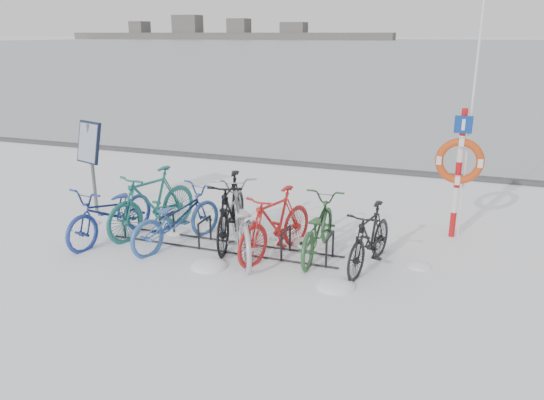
# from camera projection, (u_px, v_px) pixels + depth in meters

# --- Properties ---
(ground) EXTENTS (900.00, 900.00, 0.00)m
(ground) POSITION_uv_depth(u_px,v_px,m) (225.00, 247.00, 8.88)
(ground) COLOR white
(ground) RESTS_ON ground
(ice_sheet) EXTENTS (400.00, 298.00, 0.02)m
(ice_sheet) POSITION_uv_depth(u_px,v_px,m) (455.00, 46.00, 148.10)
(ice_sheet) COLOR #9EA9B3
(ice_sheet) RESTS_ON ground
(quay_edge) EXTENTS (400.00, 0.25, 0.10)m
(quay_edge) POSITION_uv_depth(u_px,v_px,m) (316.00, 165.00, 14.16)
(quay_edge) COLOR #3F3F42
(quay_edge) RESTS_ON ground
(bike_rack) EXTENTS (4.00, 0.48, 0.46)m
(bike_rack) POSITION_uv_depth(u_px,v_px,m) (224.00, 237.00, 8.82)
(bike_rack) COLOR black
(bike_rack) RESTS_ON ground
(info_board) EXTENTS (0.65, 0.40, 1.82)m
(info_board) POSITION_uv_depth(u_px,v_px,m) (90.00, 148.00, 10.20)
(info_board) COLOR #595B5E
(info_board) RESTS_ON ground
(lifebuoy_station) EXTENTS (0.79, 0.22, 4.09)m
(lifebuoy_station) POSITION_uv_depth(u_px,v_px,m) (460.00, 161.00, 8.88)
(lifebuoy_station) COLOR #B90E13
(lifebuoy_station) RESTS_ON ground
(shoreline) EXTENTS (180.00, 12.00, 9.50)m
(shoreline) POSITION_uv_depth(u_px,v_px,m) (218.00, 34.00, 280.60)
(shoreline) COLOR #484848
(shoreline) RESTS_ON ground
(bike_0) EXTENTS (1.00, 2.05, 1.03)m
(bike_0) POSITION_uv_depth(u_px,v_px,m) (111.00, 210.00, 9.11)
(bike_0) COLOR navy
(bike_0) RESTS_ON ground
(bike_1) EXTENTS (1.14, 2.07, 1.20)m
(bike_1) POSITION_uv_depth(u_px,v_px,m) (152.00, 200.00, 9.38)
(bike_1) COLOR #1E6863
(bike_1) RESTS_ON ground
(bike_2) EXTENTS (1.27, 2.05, 1.01)m
(bike_2) POSITION_uv_depth(u_px,v_px,m) (176.00, 216.00, 8.86)
(bike_2) COLOR #325CA9
(bike_2) RESTS_ON ground
(bike_3) EXTENTS (0.94, 2.07, 1.20)m
(bike_3) POSITION_uv_depth(u_px,v_px,m) (231.00, 208.00, 8.95)
(bike_3) COLOR black
(bike_3) RESTS_ON ground
(bike_4) EXTENTS (1.73, 2.25, 1.13)m
(bike_4) POSITION_uv_depth(u_px,v_px,m) (239.00, 219.00, 8.51)
(bike_4) COLOR #B2B4BB
(bike_4) RESTS_ON ground
(bike_5) EXTENTS (1.09, 1.93, 1.12)m
(bike_5) POSITION_uv_depth(u_px,v_px,m) (276.00, 222.00, 8.43)
(bike_5) COLOR red
(bike_5) RESTS_ON ground
(bike_6) EXTENTS (0.67, 1.86, 0.97)m
(bike_6) POSITION_uv_depth(u_px,v_px,m) (317.00, 225.00, 8.48)
(bike_6) COLOR #29552D
(bike_6) RESTS_ON ground
(bike_7) EXTENTS (0.79, 1.74, 1.01)m
(bike_7) POSITION_uv_depth(u_px,v_px,m) (370.00, 236.00, 7.99)
(bike_7) COLOR black
(bike_7) RESTS_ON ground
(snow_drifts) EXTENTS (6.36, 1.98, 0.20)m
(snow_drifts) POSITION_uv_depth(u_px,v_px,m) (261.00, 257.00, 8.47)
(snow_drifts) COLOR white
(snow_drifts) RESTS_ON ground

